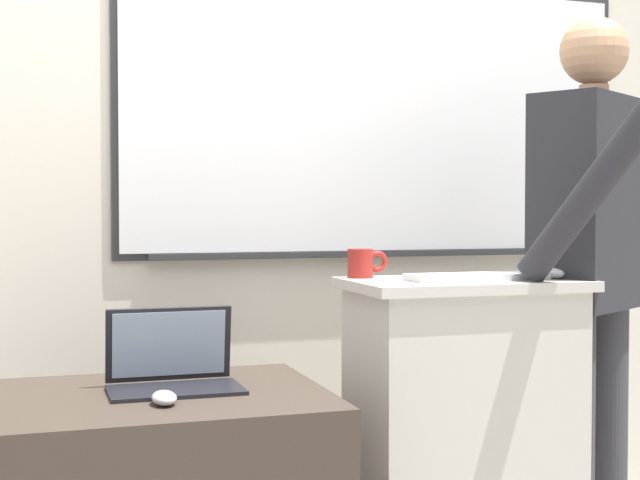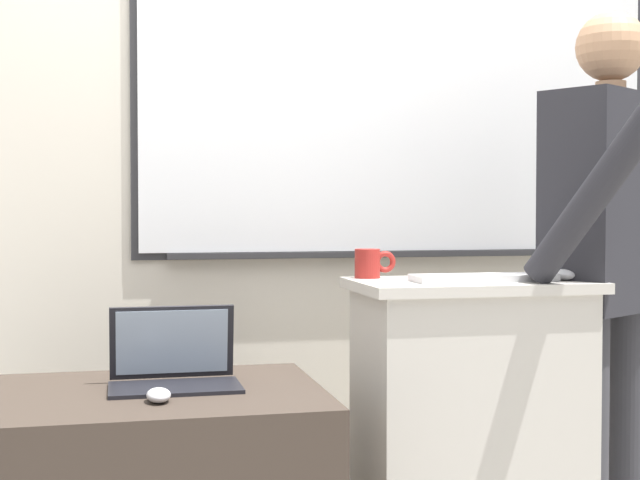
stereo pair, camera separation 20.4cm
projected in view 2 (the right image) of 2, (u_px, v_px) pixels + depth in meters
back_wall at (272, 135)px, 3.23m from camera, size 6.40×0.17×2.88m
lectern_podium at (470, 445)px, 2.58m from camera, size 0.68×0.41×0.97m
person_presenter at (610, 254)px, 2.68m from camera, size 0.63×0.75×1.76m
laptop at (173, 361)px, 2.41m from camera, size 0.34×0.23×0.21m
wireless_keyboard at (484, 278)px, 2.52m from camera, size 0.41×0.12×0.02m
computer_mouse_by_laptop at (159, 395)px, 2.20m from camera, size 0.06×0.10×0.03m
computer_mouse_by_keyboard at (563, 274)px, 2.56m from camera, size 0.06×0.10×0.03m
coffee_mug at (370, 263)px, 2.64m from camera, size 0.13×0.08×0.09m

